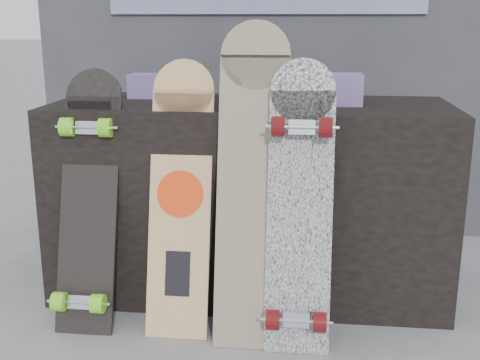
# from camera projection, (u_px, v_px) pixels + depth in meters

# --- Properties ---
(ground) EXTENTS (60.00, 60.00, 0.00)m
(ground) POSITION_uv_depth(u_px,v_px,m) (236.00, 345.00, 2.15)
(ground) COLOR slate
(ground) RESTS_ON ground
(vendor_table) EXTENTS (1.60, 0.60, 0.80)m
(vendor_table) POSITION_uv_depth(u_px,v_px,m) (250.00, 198.00, 2.52)
(vendor_table) COLOR black
(vendor_table) RESTS_ON ground
(booth) EXTENTS (2.40, 0.22, 2.20)m
(booth) POSITION_uv_depth(u_px,v_px,m) (266.00, 24.00, 3.15)
(booth) COLOR #36373C
(booth) RESTS_ON ground
(merch_box_purple) EXTENTS (0.18, 0.12, 0.10)m
(merch_box_purple) POSITION_uv_depth(u_px,v_px,m) (151.00, 86.00, 2.58)
(merch_box_purple) COLOR #623F81
(merch_box_purple) RESTS_ON vendor_table
(merch_box_small) EXTENTS (0.14, 0.14, 0.12)m
(merch_box_small) POSITION_uv_depth(u_px,v_px,m) (344.00, 89.00, 2.36)
(merch_box_small) COLOR #623F81
(merch_box_small) RESTS_ON vendor_table
(merch_box_flat) EXTENTS (0.22, 0.10, 0.06)m
(merch_box_flat) POSITION_uv_depth(u_px,v_px,m) (247.00, 92.00, 2.52)
(merch_box_flat) COLOR #D1B78C
(merch_box_flat) RESTS_ON vendor_table
(longboard_geisha) EXTENTS (0.23, 0.29, 0.99)m
(longboard_geisha) POSITION_uv_depth(u_px,v_px,m) (181.00, 190.00, 2.20)
(longboard_geisha) COLOR tan
(longboard_geisha) RESTS_ON ground
(longboard_celtic) EXTENTS (0.25, 0.30, 1.13)m
(longboard_celtic) POSITION_uv_depth(u_px,v_px,m) (252.00, 174.00, 2.12)
(longboard_celtic) COLOR beige
(longboard_celtic) RESTS_ON ground
(longboard_cascadia) EXTENTS (0.23, 0.31, 1.00)m
(longboard_cascadia) POSITION_uv_depth(u_px,v_px,m) (300.00, 203.00, 2.07)
(longboard_cascadia) COLOR white
(longboard_cascadia) RESTS_ON ground
(skateboard_dark) EXTENTS (0.22, 0.37, 0.95)m
(skateboard_dark) POSITION_uv_depth(u_px,v_px,m) (88.00, 196.00, 2.24)
(skateboard_dark) COLOR black
(skateboard_dark) RESTS_ON ground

